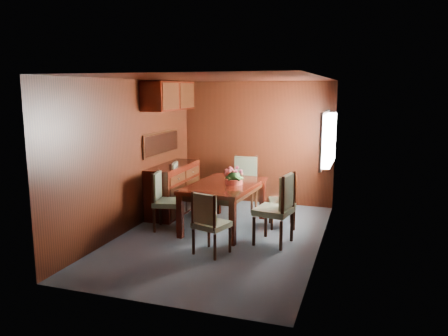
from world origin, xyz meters
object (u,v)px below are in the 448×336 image
(dining_table, at_px, (224,190))
(chair_right_near, at_px, (279,205))
(flower_centerpiece, at_px, (234,175))
(sideboard, at_px, (173,189))
(chair_left_near, at_px, (164,197))
(chair_head, at_px, (209,220))

(dining_table, xyz_separation_m, chair_right_near, (1.00, -0.49, -0.04))
(flower_centerpiece, bearing_deg, dining_table, -172.98)
(sideboard, bearing_deg, chair_left_near, -74.59)
(dining_table, bearing_deg, chair_left_near, -153.80)
(chair_left_near, bearing_deg, sideboard, -177.04)
(chair_left_near, relative_size, flower_centerpiece, 3.17)
(sideboard, relative_size, flower_centerpiece, 4.67)
(dining_table, bearing_deg, flower_centerpiece, 11.11)
(sideboard, height_order, flower_centerpiece, flower_centerpiece)
(dining_table, relative_size, chair_head, 1.84)
(sideboard, bearing_deg, flower_centerpiece, -21.49)
(chair_right_near, height_order, chair_head, chair_right_near)
(dining_table, bearing_deg, chair_head, -77.58)
(dining_table, bearing_deg, sideboard, 159.22)
(sideboard, relative_size, chair_head, 1.57)
(sideboard, bearing_deg, chair_right_near, -25.59)
(dining_table, relative_size, chair_left_near, 1.73)
(dining_table, distance_m, chair_head, 1.23)
(chair_right_near, bearing_deg, chair_head, 141.33)
(dining_table, xyz_separation_m, flower_centerpiece, (0.16, 0.02, 0.25))
(sideboard, distance_m, chair_head, 2.20)
(sideboard, xyz_separation_m, dining_table, (1.16, -0.54, 0.18))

